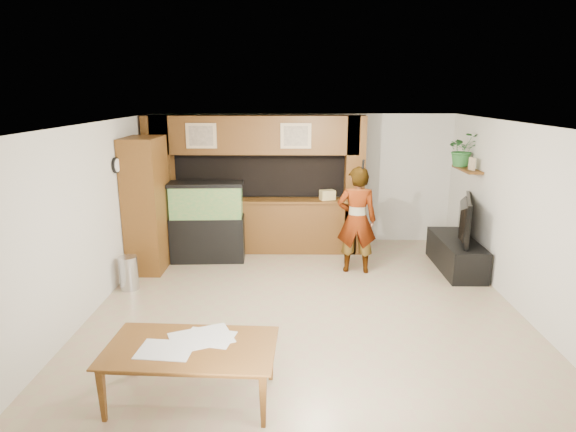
{
  "coord_description": "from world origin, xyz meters",
  "views": [
    {
      "loc": [
        -0.18,
        -6.44,
        3.01
      ],
      "look_at": [
        -0.27,
        0.6,
        1.19
      ],
      "focal_mm": 30.0,
      "sensor_mm": 36.0,
      "label": 1
    }
  ],
  "objects_px": {
    "pantry_cabinet": "(147,205)",
    "person": "(357,220)",
    "television": "(459,219)",
    "aquarium": "(207,223)",
    "dining_table": "(191,375)"
  },
  "relations": [
    {
      "from": "pantry_cabinet",
      "to": "dining_table",
      "type": "distance_m",
      "value": 4.14
    },
    {
      "from": "pantry_cabinet",
      "to": "dining_table",
      "type": "relative_size",
      "value": 1.37
    },
    {
      "from": "dining_table",
      "to": "pantry_cabinet",
      "type": "bearing_deg",
      "value": 114.26
    },
    {
      "from": "aquarium",
      "to": "dining_table",
      "type": "distance_m",
      "value": 4.24
    },
    {
      "from": "television",
      "to": "dining_table",
      "type": "distance_m",
      "value": 5.43
    },
    {
      "from": "television",
      "to": "person",
      "type": "xyz_separation_m",
      "value": [
        -1.77,
        -0.14,
        0.0
      ]
    },
    {
      "from": "aquarium",
      "to": "person",
      "type": "bearing_deg",
      "value": -14.06
    },
    {
      "from": "pantry_cabinet",
      "to": "person",
      "type": "xyz_separation_m",
      "value": [
        3.58,
        -0.11,
        -0.23
      ]
    },
    {
      "from": "television",
      "to": "dining_table",
      "type": "relative_size",
      "value": 0.77
    },
    {
      "from": "television",
      "to": "pantry_cabinet",
      "type": "bearing_deg",
      "value": 108.12
    },
    {
      "from": "pantry_cabinet",
      "to": "person",
      "type": "bearing_deg",
      "value": -1.74
    },
    {
      "from": "aquarium",
      "to": "person",
      "type": "height_order",
      "value": "person"
    },
    {
      "from": "aquarium",
      "to": "television",
      "type": "xyz_separation_m",
      "value": [
        4.4,
        -0.39,
        0.2
      ]
    },
    {
      "from": "pantry_cabinet",
      "to": "television",
      "type": "distance_m",
      "value": 5.36
    },
    {
      "from": "television",
      "to": "dining_table",
      "type": "xyz_separation_m",
      "value": [
        -3.84,
        -3.79,
        -0.62
      ]
    }
  ]
}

